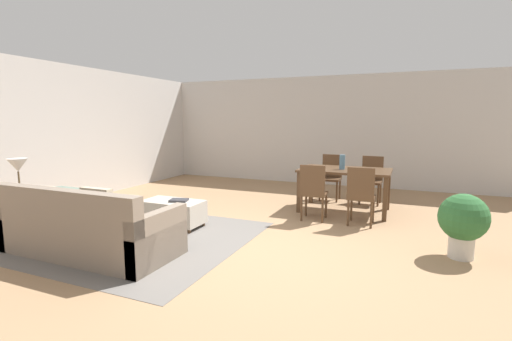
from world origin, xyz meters
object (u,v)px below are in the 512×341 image
(ottoman_table, at_px, (173,212))
(vase_centerpiece, at_px, (342,162))
(table_lamp, at_px, (18,167))
(dining_chair_far_right, at_px, (372,177))
(side_table, at_px, (21,205))
(book_on_ottoman, at_px, (179,200))
(couch, at_px, (88,230))
(potted_plant, at_px, (463,220))
(dining_chair_near_right, at_px, (361,193))
(dining_chair_far_left, at_px, (331,174))
(dining_chair_near_left, at_px, (313,189))
(dining_table, at_px, (345,174))

(ottoman_table, xyz_separation_m, vase_centerpiece, (2.21, 1.95, 0.66))
(table_lamp, relative_size, dining_chair_far_right, 0.57)
(ottoman_table, bearing_deg, table_lamp, -143.35)
(side_table, relative_size, dining_chair_far_right, 0.63)
(ottoman_table, relative_size, book_on_ottoman, 3.58)
(couch, bearing_deg, vase_centerpiece, 53.24)
(dining_chair_far_right, bearing_deg, couch, -124.59)
(side_table, xyz_separation_m, potted_plant, (5.56, 1.50, 0.00))
(side_table, height_order, table_lamp, table_lamp)
(couch, bearing_deg, table_lamp, 174.57)
(dining_chair_near_right, bearing_deg, vase_centerpiece, 118.60)
(dining_chair_far_left, xyz_separation_m, dining_chair_far_right, (0.80, -0.03, 0.00))
(dining_chair_near_right, xyz_separation_m, vase_centerpiece, (-0.43, 0.79, 0.37))
(ottoman_table, bearing_deg, potted_plant, 3.94)
(book_on_ottoman, height_order, potted_plant, potted_plant)
(table_lamp, relative_size, book_on_ottoman, 2.02)
(side_table, distance_m, dining_chair_near_left, 4.27)
(side_table, relative_size, vase_centerpiece, 2.25)
(book_on_ottoman, relative_size, potted_plant, 0.34)
(potted_plant, bearing_deg, dining_chair_far_right, 116.48)
(dining_chair_near_left, distance_m, book_on_ottoman, 2.13)
(side_table, xyz_separation_m, dining_chair_far_left, (3.49, 4.09, 0.07))
(dining_chair_far_right, height_order, vase_centerpiece, vase_centerpiece)
(couch, xyz_separation_m, dining_chair_near_left, (2.16, 2.51, 0.22))
(side_table, xyz_separation_m, vase_centerpiece, (3.86, 3.17, 0.43))
(dining_chair_far_left, height_order, vase_centerpiece, vase_centerpiece)
(dining_chair_near_right, relative_size, dining_chair_far_right, 1.00)
(couch, height_order, dining_table, couch)
(dining_chair_near_right, relative_size, dining_chair_far_left, 1.00)
(dining_chair_far_left, relative_size, vase_centerpiece, 3.60)
(table_lamp, bearing_deg, side_table, 180.00)
(couch, height_order, table_lamp, table_lamp)
(dining_chair_far_left, relative_size, dining_chair_far_right, 1.00)
(dining_chair_far_right, height_order, potted_plant, dining_chair_far_right)
(couch, distance_m, dining_chair_far_right, 5.10)
(ottoman_table, distance_m, dining_table, 3.04)
(dining_chair_near_left, bearing_deg, dining_chair_far_right, 66.46)
(dining_chair_far_right, bearing_deg, dining_chair_near_left, -113.54)
(dining_table, bearing_deg, dining_chair_near_left, -113.03)
(book_on_ottoman, bearing_deg, dining_chair_near_right, 24.42)
(ottoman_table, bearing_deg, book_on_ottoman, 1.37)
(couch, bearing_deg, dining_chair_near_left, 49.29)
(couch, distance_m, table_lamp, 1.55)
(couch, height_order, book_on_ottoman, couch)
(dining_chair_far_left, bearing_deg, side_table, -130.41)
(ottoman_table, height_order, dining_chair_near_left, dining_chair_near_left)
(table_lamp, xyz_separation_m, dining_chair_near_left, (3.55, 2.38, -0.47))
(table_lamp, bearing_deg, book_on_ottoman, 34.96)
(dining_table, xyz_separation_m, dining_chair_near_left, (-0.36, -0.84, -0.15))
(couch, relative_size, book_on_ottoman, 8.36)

